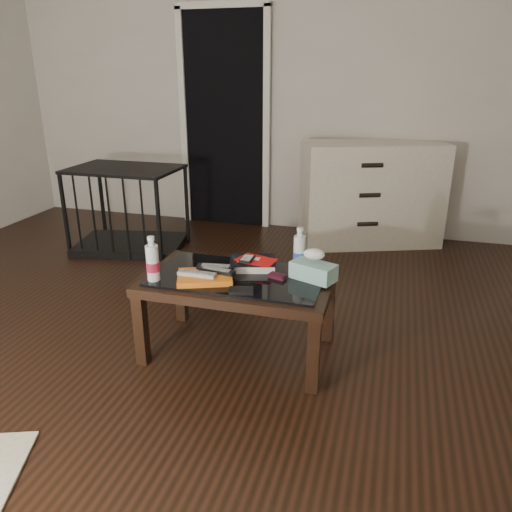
# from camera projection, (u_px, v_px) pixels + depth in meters

# --- Properties ---
(ground) EXTENTS (5.00, 5.00, 0.00)m
(ground) POSITION_uv_depth(u_px,v_px,m) (153.00, 349.00, 2.83)
(ground) COLOR black
(ground) RESTS_ON ground
(room_shell) EXTENTS (5.00, 5.00, 5.00)m
(room_shell) POSITION_uv_depth(u_px,v_px,m) (127.00, 39.00, 2.26)
(room_shell) COLOR beige
(room_shell) RESTS_ON ground
(doorway) EXTENTS (0.90, 0.08, 2.07)m
(doorway) POSITION_uv_depth(u_px,v_px,m) (225.00, 120.00, 4.79)
(doorway) COLOR black
(doorway) RESTS_ON ground
(coffee_table) EXTENTS (1.00, 0.60, 0.46)m
(coffee_table) POSITION_uv_depth(u_px,v_px,m) (239.00, 286.00, 2.68)
(coffee_table) COLOR black
(coffee_table) RESTS_ON ground
(dresser) EXTENTS (1.30, 0.89, 0.90)m
(dresser) POSITION_uv_depth(u_px,v_px,m) (371.00, 194.00, 4.41)
(dresser) COLOR beige
(dresser) RESTS_ON ground
(pet_crate) EXTENTS (1.00, 0.77, 0.71)m
(pet_crate) POSITION_uv_depth(u_px,v_px,m) (129.00, 223.00, 4.35)
(pet_crate) COLOR black
(pet_crate) RESTS_ON ground
(magazines) EXTENTS (0.34, 0.30, 0.03)m
(magazines) POSITION_uv_depth(u_px,v_px,m) (205.00, 277.00, 2.60)
(magazines) COLOR orange
(magazines) RESTS_ON coffee_table
(remote_silver) EXTENTS (0.20, 0.05, 0.02)m
(remote_silver) POSITION_uv_depth(u_px,v_px,m) (197.00, 274.00, 2.57)
(remote_silver) COLOR #9D9DA1
(remote_silver) RESTS_ON magazines
(remote_black_front) EXTENTS (0.21, 0.08, 0.02)m
(remote_black_front) POSITION_uv_depth(u_px,v_px,m) (217.00, 270.00, 2.61)
(remote_black_front) COLOR black
(remote_black_front) RESTS_ON magazines
(remote_black_back) EXTENTS (0.20, 0.08, 0.02)m
(remote_black_back) POSITION_uv_depth(u_px,v_px,m) (216.00, 267.00, 2.66)
(remote_black_back) COLOR black
(remote_black_back) RESTS_ON magazines
(textbook) EXTENTS (0.29, 0.26, 0.05)m
(textbook) POSITION_uv_depth(u_px,v_px,m) (253.00, 263.00, 2.75)
(textbook) COLOR black
(textbook) RESTS_ON coffee_table
(dvd_mailers) EXTENTS (0.22, 0.19, 0.01)m
(dvd_mailers) POSITION_uv_depth(u_px,v_px,m) (255.00, 259.00, 2.74)
(dvd_mailers) COLOR red
(dvd_mailers) RESTS_ON textbook
(ipod) EXTENTS (0.06, 0.10, 0.02)m
(ipod) POSITION_uv_depth(u_px,v_px,m) (247.00, 259.00, 2.72)
(ipod) COLOR black
(ipod) RESTS_ON dvd_mailers
(flip_phone) EXTENTS (0.10, 0.07, 0.02)m
(flip_phone) POSITION_uv_depth(u_px,v_px,m) (277.00, 276.00, 2.62)
(flip_phone) COLOR black
(flip_phone) RESTS_ON coffee_table
(wallet) EXTENTS (0.13, 0.10, 0.02)m
(wallet) POSITION_uv_depth(u_px,v_px,m) (241.00, 291.00, 2.45)
(wallet) COLOR black
(wallet) RESTS_ON coffee_table
(water_bottle_left) EXTENTS (0.08, 0.08, 0.24)m
(water_bottle_left) POSITION_uv_depth(u_px,v_px,m) (152.00, 259.00, 2.56)
(water_bottle_left) COLOR silver
(water_bottle_left) RESTS_ON coffee_table
(water_bottle_right) EXTENTS (0.08, 0.08, 0.24)m
(water_bottle_right) POSITION_uv_depth(u_px,v_px,m) (300.00, 249.00, 2.70)
(water_bottle_right) COLOR silver
(water_bottle_right) RESTS_ON coffee_table
(tissue_box) EXTENTS (0.26, 0.20, 0.09)m
(tissue_box) POSITION_uv_depth(u_px,v_px,m) (313.00, 271.00, 2.59)
(tissue_box) COLOR teal
(tissue_box) RESTS_ON coffee_table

